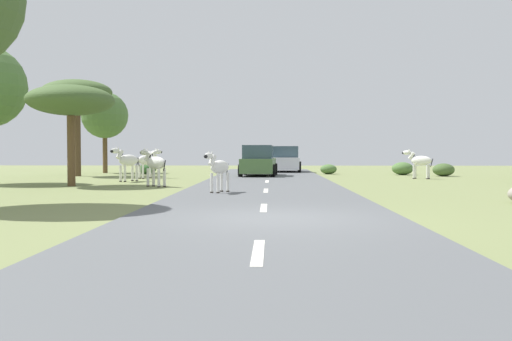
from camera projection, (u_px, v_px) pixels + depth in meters
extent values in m
plane|color=olive|center=(274.00, 220.00, 11.66)|extent=(90.00, 90.00, 0.00)
cube|color=#56595B|center=(263.00, 219.00, 11.66)|extent=(6.00, 64.00, 0.05)
cube|color=silver|center=(258.00, 252.00, 7.66)|extent=(0.16, 2.00, 0.01)
cube|color=silver|center=(264.00, 208.00, 13.66)|extent=(0.16, 2.00, 0.01)
cube|color=silver|center=(266.00, 191.00, 19.65)|extent=(0.16, 2.00, 0.01)
cube|color=silver|center=(267.00, 181.00, 25.65)|extent=(0.16, 2.00, 0.01)
cube|color=silver|center=(268.00, 176.00, 31.64)|extent=(0.16, 2.00, 0.01)
cube|color=silver|center=(268.00, 172.00, 37.64)|extent=(0.16, 2.00, 0.01)
ellipsoid|color=silver|center=(220.00, 167.00, 18.77)|extent=(0.78, 1.05, 0.46)
cylinder|color=silver|center=(212.00, 183.00, 18.56)|extent=(0.13, 0.13, 0.66)
cylinder|color=#28231E|center=(212.00, 192.00, 18.57)|extent=(0.15, 0.15, 0.04)
cylinder|color=silver|center=(218.00, 183.00, 18.44)|extent=(0.13, 0.13, 0.66)
cylinder|color=#28231E|center=(218.00, 193.00, 18.45)|extent=(0.15, 0.15, 0.04)
cylinder|color=silver|center=(222.00, 182.00, 19.12)|extent=(0.13, 0.13, 0.66)
cylinder|color=#28231E|center=(222.00, 191.00, 19.13)|extent=(0.15, 0.15, 0.04)
cylinder|color=silver|center=(228.00, 182.00, 19.01)|extent=(0.13, 0.13, 0.66)
cylinder|color=#28231E|center=(228.00, 191.00, 19.02)|extent=(0.15, 0.15, 0.04)
cylinder|color=silver|center=(212.00, 160.00, 18.34)|extent=(0.31, 0.39, 0.39)
cube|color=black|center=(212.00, 158.00, 18.34)|extent=(0.17, 0.30, 0.27)
ellipsoid|color=silver|center=(209.00, 156.00, 18.14)|extent=(0.35, 0.46, 0.21)
ellipsoid|color=black|center=(206.00, 156.00, 17.99)|extent=(0.18, 0.19, 0.13)
cone|color=silver|center=(209.00, 153.00, 18.26)|extent=(0.11, 0.11, 0.12)
cone|color=silver|center=(212.00, 153.00, 18.20)|extent=(0.11, 0.11, 0.12)
cylinder|color=black|center=(227.00, 169.00, 19.20)|extent=(0.09, 0.14, 0.39)
ellipsoid|color=silver|center=(421.00, 161.00, 29.05)|extent=(1.14, 0.94, 0.51)
cylinder|color=silver|center=(415.00, 172.00, 29.38)|extent=(0.15, 0.15, 0.74)
cylinder|color=#28231E|center=(415.00, 178.00, 29.39)|extent=(0.17, 0.17, 0.05)
cylinder|color=silver|center=(414.00, 172.00, 29.15)|extent=(0.15, 0.15, 0.74)
cylinder|color=#28231E|center=(414.00, 178.00, 29.16)|extent=(0.17, 0.17, 0.05)
cylinder|color=silver|center=(429.00, 172.00, 28.99)|extent=(0.15, 0.15, 0.74)
cylinder|color=#28231E|center=(429.00, 178.00, 29.00)|extent=(0.17, 0.17, 0.05)
cylinder|color=silver|center=(427.00, 172.00, 28.76)|extent=(0.15, 0.15, 0.74)
cylinder|color=#28231E|center=(427.00, 179.00, 28.77)|extent=(0.17, 0.17, 0.05)
cylinder|color=silver|center=(412.00, 156.00, 29.32)|extent=(0.43, 0.37, 0.43)
cube|color=black|center=(412.00, 154.00, 29.32)|extent=(0.32, 0.22, 0.30)
ellipsoid|color=silver|center=(407.00, 153.00, 29.46)|extent=(0.50, 0.41, 0.24)
ellipsoid|color=black|center=(403.00, 153.00, 29.56)|extent=(0.21, 0.20, 0.14)
cone|color=silver|center=(410.00, 150.00, 29.45)|extent=(0.12, 0.12, 0.14)
cone|color=silver|center=(409.00, 150.00, 29.33)|extent=(0.12, 0.12, 0.14)
cylinder|color=black|center=(432.00, 163.00, 28.76)|extent=(0.15, 0.11, 0.44)
ellipsoid|color=silver|center=(156.00, 163.00, 22.51)|extent=(1.12, 1.05, 0.52)
cylinder|color=silver|center=(154.00, 177.00, 22.88)|extent=(0.16, 0.16, 0.75)
cylinder|color=#28231E|center=(154.00, 186.00, 22.89)|extent=(0.18, 0.18, 0.05)
cylinder|color=silver|center=(148.00, 177.00, 22.68)|extent=(0.16, 0.16, 0.75)
cylinder|color=#28231E|center=(148.00, 186.00, 22.69)|extent=(0.18, 0.18, 0.05)
cylinder|color=silver|center=(164.00, 178.00, 22.39)|extent=(0.16, 0.16, 0.75)
cylinder|color=#28231E|center=(164.00, 186.00, 22.41)|extent=(0.18, 0.18, 0.05)
cylinder|color=silver|center=(159.00, 178.00, 22.19)|extent=(0.16, 0.16, 0.75)
cylinder|color=#28231E|center=(159.00, 187.00, 22.20)|extent=(0.18, 0.18, 0.05)
cylinder|color=silver|center=(148.00, 156.00, 22.86)|extent=(0.43, 0.41, 0.44)
cube|color=black|center=(148.00, 154.00, 22.86)|extent=(0.30, 0.27, 0.30)
ellipsoid|color=silver|center=(144.00, 152.00, 23.03)|extent=(0.49, 0.47, 0.24)
ellipsoid|color=black|center=(142.00, 153.00, 23.16)|extent=(0.22, 0.22, 0.14)
cone|color=silver|center=(148.00, 149.00, 23.00)|extent=(0.13, 0.13, 0.14)
cone|color=silver|center=(145.00, 149.00, 22.90)|extent=(0.13, 0.13, 0.14)
cylinder|color=black|center=(165.00, 166.00, 22.15)|extent=(0.14, 0.13, 0.44)
ellipsoid|color=silver|center=(147.00, 160.00, 29.44)|extent=(1.04, 1.16, 0.53)
cylinder|color=silver|center=(154.00, 171.00, 29.65)|extent=(0.16, 0.16, 0.76)
cylinder|color=#28231E|center=(154.00, 178.00, 29.67)|extent=(0.18, 0.18, 0.05)
cylinder|color=silver|center=(150.00, 171.00, 29.83)|extent=(0.16, 0.16, 0.76)
cylinder|color=#28231E|center=(150.00, 178.00, 29.85)|extent=(0.18, 0.18, 0.05)
cylinder|color=silver|center=(143.00, 172.00, 29.09)|extent=(0.16, 0.16, 0.76)
cylinder|color=#28231E|center=(143.00, 178.00, 29.10)|extent=(0.18, 0.18, 0.05)
cylinder|color=silver|center=(139.00, 171.00, 29.27)|extent=(0.16, 0.16, 0.76)
cylinder|color=#28231E|center=(140.00, 178.00, 29.28)|extent=(0.18, 0.18, 0.05)
cylinder|color=silver|center=(154.00, 155.00, 29.85)|extent=(0.40, 0.44, 0.45)
cube|color=black|center=(154.00, 153.00, 29.84)|extent=(0.26, 0.32, 0.31)
ellipsoid|color=silver|center=(158.00, 152.00, 30.04)|extent=(0.46, 0.51, 0.24)
ellipsoid|color=black|center=(161.00, 152.00, 30.20)|extent=(0.22, 0.22, 0.15)
cone|color=silver|center=(157.00, 149.00, 29.90)|extent=(0.13, 0.13, 0.14)
cone|color=silver|center=(155.00, 149.00, 29.99)|extent=(0.13, 0.13, 0.14)
cylinder|color=black|center=(138.00, 162.00, 29.01)|extent=(0.13, 0.15, 0.45)
ellipsoid|color=silver|center=(129.00, 160.00, 26.45)|extent=(1.00, 1.22, 0.54)
cylinder|color=silver|center=(121.00, 174.00, 26.24)|extent=(0.16, 0.16, 0.78)
cylinder|color=#28231E|center=(121.00, 181.00, 26.26)|extent=(0.18, 0.18, 0.05)
cylinder|color=silver|center=(125.00, 174.00, 26.08)|extent=(0.16, 0.16, 0.78)
cylinder|color=#28231E|center=(125.00, 181.00, 26.09)|extent=(0.18, 0.18, 0.05)
cylinder|color=silver|center=(132.00, 173.00, 26.87)|extent=(0.16, 0.16, 0.78)
cylinder|color=#28231E|center=(132.00, 181.00, 26.88)|extent=(0.18, 0.18, 0.05)
cylinder|color=silver|center=(137.00, 173.00, 26.71)|extent=(0.16, 0.16, 0.78)
cylinder|color=#28231E|center=(137.00, 181.00, 26.72)|extent=(0.18, 0.18, 0.05)
cylinder|color=silver|center=(120.00, 154.00, 25.99)|extent=(0.40, 0.46, 0.46)
cube|color=black|center=(120.00, 152.00, 25.98)|extent=(0.24, 0.34, 0.32)
ellipsoid|color=silver|center=(115.00, 151.00, 25.76)|extent=(0.44, 0.54, 0.25)
ellipsoid|color=black|center=(112.00, 151.00, 25.59)|extent=(0.22, 0.23, 0.15)
cone|color=silver|center=(116.00, 148.00, 25.90)|extent=(0.13, 0.13, 0.15)
cone|color=silver|center=(118.00, 148.00, 25.81)|extent=(0.13, 0.13, 0.15)
cylinder|color=black|center=(137.00, 162.00, 26.94)|extent=(0.12, 0.16, 0.47)
cube|color=silver|center=(286.00, 163.00, 38.04)|extent=(2.04, 4.30, 0.80)
cube|color=#334751|center=(286.00, 152.00, 37.82)|extent=(1.77, 2.29, 0.76)
cube|color=black|center=(287.00, 166.00, 40.21)|extent=(1.72, 0.26, 0.24)
cylinder|color=black|center=(300.00, 166.00, 39.32)|extent=(0.26, 0.69, 0.68)
cylinder|color=black|center=(274.00, 166.00, 39.47)|extent=(0.26, 0.69, 0.68)
cylinder|color=black|center=(299.00, 167.00, 36.63)|extent=(0.26, 0.69, 0.68)
cylinder|color=black|center=(272.00, 167.00, 36.79)|extent=(0.26, 0.69, 0.68)
cube|color=#476B38|center=(259.00, 166.00, 31.76)|extent=(2.02, 4.29, 0.80)
cube|color=#334751|center=(258.00, 152.00, 31.54)|extent=(1.75, 2.28, 0.76)
cube|color=black|center=(261.00, 169.00, 33.93)|extent=(1.72, 0.25, 0.24)
cylinder|color=black|center=(275.00, 169.00, 33.05)|extent=(0.26, 0.69, 0.68)
cylinder|color=black|center=(245.00, 169.00, 33.19)|extent=(0.26, 0.69, 0.68)
cylinder|color=black|center=(273.00, 171.00, 30.36)|extent=(0.26, 0.69, 0.68)
cylinder|color=black|center=(240.00, 171.00, 30.50)|extent=(0.26, 0.69, 0.68)
cylinder|color=#4C3823|center=(78.00, 140.00, 32.20)|extent=(0.35, 0.35, 4.18)
ellipsoid|color=#425B2D|center=(77.00, 92.00, 32.11)|extent=(3.98, 3.98, 1.39)
cylinder|color=brown|center=(71.00, 151.00, 22.99)|extent=(0.32, 0.32, 2.92)
ellipsoid|color=#425B2D|center=(71.00, 100.00, 22.92)|extent=(3.58, 3.58, 1.25)
cylinder|color=brown|center=(105.00, 153.00, 37.06)|extent=(0.31, 0.31, 2.62)
sphere|color=#4C7038|center=(105.00, 115.00, 36.97)|extent=(3.08, 3.08, 3.08)
ellipsoid|color=#425B2D|center=(444.00, 170.00, 32.19)|extent=(1.24, 1.12, 0.75)
ellipsoid|color=#4C7038|center=(329.00, 169.00, 35.17)|extent=(1.04, 0.94, 0.62)
ellipsoid|color=#2D5628|center=(147.00, 169.00, 35.04)|extent=(1.09, 0.98, 0.65)
ellipsoid|color=#4C7038|center=(403.00, 169.00, 33.98)|extent=(1.30, 1.17, 0.78)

